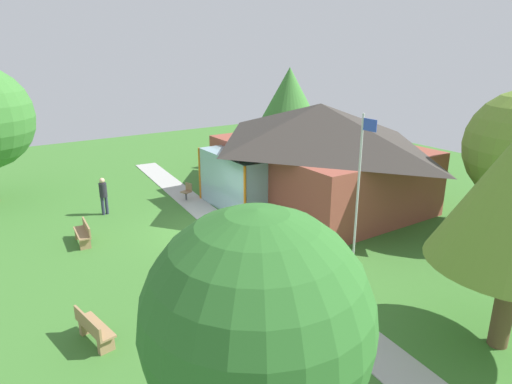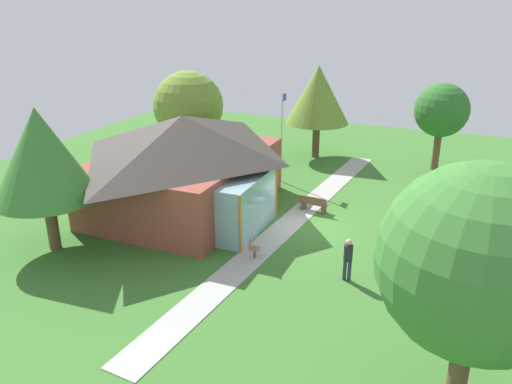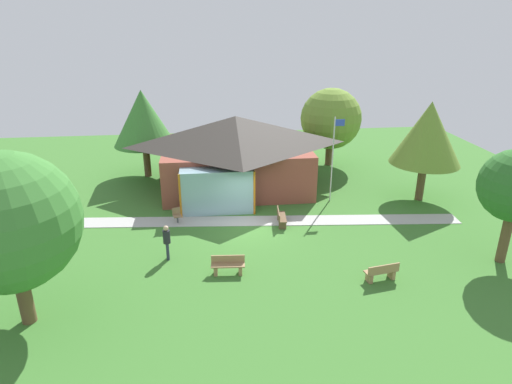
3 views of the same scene
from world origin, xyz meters
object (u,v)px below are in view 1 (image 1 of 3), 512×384
(bench_rear_near_path, at_px, (229,234))
(patio_chair_west, at_px, (187,192))
(tree_far_east, at_px, (257,323))
(tree_behind_pavilion_left, at_px, (289,100))
(pavilion, at_px, (316,152))
(bench_front_center, at_px, (84,234))
(flagpole, at_px, (359,182))
(bench_front_right, at_px, (94,329))
(visitor_strolling_lawn, at_px, (103,193))

(bench_rear_near_path, distance_m, patio_chair_west, 5.78)
(tree_far_east, distance_m, tree_behind_pavilion_left, 22.83)
(pavilion, distance_m, patio_chair_west, 6.68)
(bench_front_center, height_order, tree_behind_pavilion_left, tree_behind_pavilion_left)
(pavilion, xyz_separation_m, flagpole, (5.73, -2.99, 0.43))
(bench_front_right, xyz_separation_m, bench_rear_near_path, (-3.41, 6.08, 0.00))
(pavilion, relative_size, bench_rear_near_path, 6.77)
(patio_chair_west, xyz_separation_m, tree_behind_pavilion_left, (-2.50, 8.25, 3.80))
(flagpole, relative_size, patio_chair_west, 6.16)
(patio_chair_west, height_order, tree_far_east, tree_far_east)
(tree_behind_pavilion_left, bearing_deg, patio_chair_west, -73.17)
(patio_chair_west, distance_m, tree_far_east, 16.80)
(bench_front_right, relative_size, patio_chair_west, 1.81)
(patio_chair_west, height_order, visitor_strolling_lawn, visitor_strolling_lawn)
(patio_chair_west, bearing_deg, bench_front_right, 125.59)
(visitor_strolling_lawn, bearing_deg, tree_far_east, -101.95)
(pavilion, distance_m, tree_far_east, 16.21)
(bench_rear_near_path, relative_size, patio_chair_west, 1.78)
(pavilion, height_order, flagpole, flagpole)
(bench_front_right, height_order, visitor_strolling_lawn, visitor_strolling_lawn)
(bench_rear_near_path, bearing_deg, pavilion, -156.38)
(flagpole, distance_m, visitor_strolling_lawn, 11.61)
(pavilion, relative_size, bench_front_right, 6.67)
(bench_rear_near_path, bearing_deg, flagpole, 134.88)
(bench_front_right, relative_size, bench_rear_near_path, 1.01)
(pavilion, distance_m, visitor_strolling_lawn, 10.10)
(visitor_strolling_lawn, bearing_deg, tree_behind_pavilion_left, 5.74)
(bench_front_right, bearing_deg, bench_rear_near_path, 109.22)
(tree_far_east, bearing_deg, flagpole, 125.99)
(flagpole, distance_m, bench_front_right, 9.50)
(patio_chair_west, height_order, tree_behind_pavilion_left, tree_behind_pavilion_left)
(pavilion, xyz_separation_m, tree_far_east, (11.68, -11.18, 1.25))
(tree_far_east, height_order, tree_behind_pavilion_left, tree_behind_pavilion_left)
(bench_rear_near_path, bearing_deg, tree_far_east, 66.91)
(bench_front_center, height_order, tree_far_east, tree_far_east)
(pavilion, height_order, bench_front_right, pavilion)
(bench_front_center, relative_size, patio_chair_west, 1.78)
(bench_front_right, xyz_separation_m, tree_behind_pavilion_left, (-11.62, 15.21, 3.82))
(visitor_strolling_lawn, bearing_deg, flagpole, -61.86)
(pavilion, relative_size, flagpole, 1.96)
(visitor_strolling_lawn, relative_size, tree_far_east, 0.32)
(bench_front_right, height_order, bench_rear_near_path, same)
(pavilion, xyz_separation_m, tree_behind_pavilion_left, (-6.16, 3.07, 1.72))
(flagpole, bearing_deg, bench_front_center, -131.25)
(bench_front_right, height_order, bench_front_center, same)
(tree_behind_pavilion_left, bearing_deg, bench_front_right, -52.62)
(pavilion, bearing_deg, bench_front_center, -95.97)
(bench_front_center, bearing_deg, flagpole, -127.02)
(bench_front_center, relative_size, tree_behind_pavilion_left, 0.25)
(tree_far_east, bearing_deg, patio_chair_west, 158.67)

